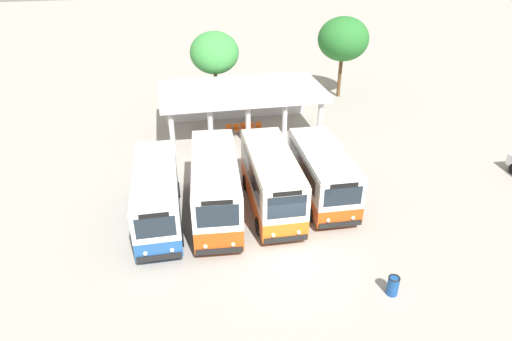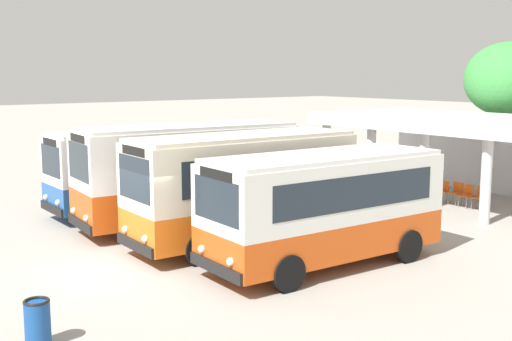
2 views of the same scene
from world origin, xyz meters
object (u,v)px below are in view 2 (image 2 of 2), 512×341
(waiting_chair_second_from_end, at_px, (442,189))
(waiting_chair_fourth_seat, at_px, (467,194))
(waiting_chair_middle_seat, at_px, (456,191))
(city_bus_second_in_row, at_px, (189,171))
(waiting_chair_fifth_seat, at_px, (480,196))
(waiting_chair_end_by_column, at_px, (432,187))
(city_bus_fourth_amber, at_px, (323,204))
(city_bus_nearest_orange, at_px, (147,166))
(litter_bin_apron, at_px, (38,322))
(city_bus_middle_cream, at_px, (243,184))

(waiting_chair_second_from_end, height_order, waiting_chair_fourth_seat, same)
(waiting_chair_middle_seat, bearing_deg, waiting_chair_fourth_seat, -11.81)
(city_bus_second_in_row, xyz_separation_m, waiting_chair_fifth_seat, (4.35, 10.04, -1.34))
(city_bus_second_in_row, height_order, waiting_chair_second_from_end, city_bus_second_in_row)
(waiting_chair_end_by_column, xyz_separation_m, waiting_chair_fifth_seat, (2.25, -0.03, 0.00))
(city_bus_fourth_amber, xyz_separation_m, waiting_chair_middle_seat, (-2.77, 9.61, -1.14))
(waiting_chair_middle_seat, bearing_deg, waiting_chair_end_by_column, -176.51)
(city_bus_nearest_orange, distance_m, waiting_chair_fifth_seat, 12.51)
(waiting_chair_second_from_end, xyz_separation_m, waiting_chair_fourth_seat, (1.13, 0.02, 0.00))
(city_bus_fourth_amber, distance_m, litter_bin_apron, 7.87)
(waiting_chair_second_from_end, bearing_deg, city_bus_fourth_amber, -70.63)
(city_bus_middle_cream, xyz_separation_m, city_bus_fourth_amber, (3.00, 0.45, -0.16))
(city_bus_nearest_orange, bearing_deg, litter_bin_apron, -37.10)
(city_bus_fourth_amber, relative_size, waiting_chair_fourth_seat, 7.94)
(city_bus_second_in_row, xyz_separation_m, waiting_chair_second_from_end, (2.67, 10.00, -1.34))
(waiting_chair_middle_seat, relative_size, waiting_chair_fifth_seat, 1.00)
(city_bus_nearest_orange, distance_m, city_bus_middle_cream, 6.00)
(city_bus_second_in_row, distance_m, waiting_chair_end_by_column, 10.38)
(waiting_chair_end_by_column, height_order, waiting_chair_fifth_seat, same)
(waiting_chair_fourth_seat, bearing_deg, waiting_chair_middle_seat, 168.19)
(waiting_chair_end_by_column, xyz_separation_m, waiting_chair_middle_seat, (1.13, 0.07, 0.00))
(waiting_chair_fourth_seat, height_order, waiting_chair_fifth_seat, same)
(city_bus_middle_cream, relative_size, waiting_chair_end_by_column, 8.31)
(city_bus_middle_cream, bearing_deg, waiting_chair_end_by_column, 95.12)
(waiting_chair_end_by_column, relative_size, waiting_chair_middle_seat, 1.00)
(city_bus_nearest_orange, distance_m, city_bus_second_in_row, 3.00)
(waiting_chair_second_from_end, xyz_separation_m, litter_bin_apron, (3.88, -17.23, -0.07))
(city_bus_nearest_orange, relative_size, waiting_chair_fifth_seat, 8.45)
(city_bus_second_in_row, distance_m, city_bus_fourth_amber, 6.02)
(city_bus_middle_cream, bearing_deg, waiting_chair_fifth_seat, 82.25)
(waiting_chair_fourth_seat, bearing_deg, city_bus_middle_cream, -94.56)
(city_bus_nearest_orange, xyz_separation_m, waiting_chair_fifth_seat, (7.35, 10.05, -1.16))
(waiting_chair_fifth_seat, bearing_deg, waiting_chair_end_by_column, 179.29)
(city_bus_middle_cream, xyz_separation_m, waiting_chair_end_by_column, (-0.89, 9.99, -1.30))
(city_bus_middle_cream, height_order, waiting_chair_fourth_seat, city_bus_middle_cream)
(waiting_chair_middle_seat, bearing_deg, city_bus_second_in_row, -107.66)
(waiting_chair_fifth_seat, distance_m, litter_bin_apron, 17.41)
(waiting_chair_second_from_end, xyz_separation_m, waiting_chair_fifth_seat, (1.69, 0.04, 0.00))
(city_bus_nearest_orange, bearing_deg, city_bus_middle_cream, 0.84)
(city_bus_middle_cream, bearing_deg, waiting_chair_second_from_end, 91.92)
(waiting_chair_end_by_column, relative_size, waiting_chair_fourth_seat, 1.00)
(waiting_chair_fifth_seat, bearing_deg, waiting_chair_fourth_seat, -177.86)
(waiting_chair_middle_seat, bearing_deg, city_bus_nearest_orange, -121.52)
(waiting_chair_end_by_column, distance_m, waiting_chair_fourth_seat, 1.69)
(city_bus_nearest_orange, height_order, city_bus_middle_cream, city_bus_middle_cream)
(waiting_chair_fifth_seat, bearing_deg, city_bus_middle_cream, -97.75)
(city_bus_nearest_orange, xyz_separation_m, city_bus_second_in_row, (3.00, 0.01, 0.18))
(city_bus_second_in_row, height_order, city_bus_middle_cream, city_bus_second_in_row)
(city_bus_nearest_orange, relative_size, city_bus_fourth_amber, 1.06)
(city_bus_nearest_orange, distance_m, waiting_chair_fourth_seat, 12.17)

